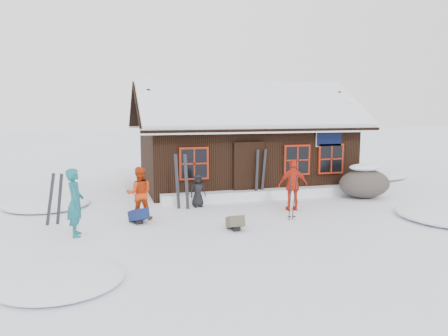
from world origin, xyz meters
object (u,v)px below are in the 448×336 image
Objects in this scene: skier_orange_right at (293,185)px; boulder at (364,182)px; skier_teal at (75,202)px; ski_poles at (292,198)px; skier_crouched at (198,191)px; backpack_blue at (139,218)px; ski_pair_left at (55,200)px; backpack_olive at (235,224)px; skier_orange_left at (139,193)px.

skier_orange_right reaches higher than boulder.
skier_teal reaches higher than ski_poles.
skier_crouched is 2.63m from backpack_blue.
ski_poles is (6.63, -1.23, -0.07)m from ski_pair_left.
ski_poles is 2.10m from backpack_olive.
backpack_blue is (-0.06, -0.38, -0.63)m from skier_orange_left.
boulder is at bearing 17.00° from ski_pair_left.
skier_crouched is 0.57× the size of boulder.
ski_poles is at bearing -29.53° from backpack_blue.
ski_poles reaches higher than backpack_olive.
skier_teal is 2.12m from skier_orange_left.
skier_crouched is 4.48m from ski_pair_left.
boulder is at bearing -79.10° from skier_teal.
ski_poles is at bearing 1.14° from ski_pair_left.
boulder is at bearing -9.42° from backpack_blue.
skier_teal is at bearing -150.93° from skier_crouched.
boulder is at bearing 29.70° from ski_poles.
skier_orange_left is 2.91× the size of backpack_olive.
ski_pair_left is (-7.14, 0.16, -0.10)m from skier_orange_right.
skier_orange_left is at bearing 164.67° from ski_poles.
skier_teal reaches higher than backpack_olive.
skier_teal is 1.07× the size of skier_orange_right.
ski_pair_left is at bearing 23.02° from skier_teal.
skier_teal reaches higher than backpack_blue.
boulder is 4.47m from ski_poles.
ski_pair_left reaches higher than backpack_blue.
skier_teal is 6.02m from ski_poles.
skier_orange_left is 2.79× the size of backpack_blue.
boulder is at bearing -153.14° from skier_orange_right.
ski_poles is at bearing 167.83° from skier_orange_left.
boulder is 1.26× the size of ski_pair_left.
boulder is at bearing 28.08° from backpack_olive.
ski_pair_left is at bearing 169.47° from ski_poles.
skier_crouched reaches higher than backpack_olive.
skier_orange_left is 0.96× the size of skier_orange_right.
skier_crouched is at bearing 26.54° from ski_pair_left.
skier_teal is 0.91× the size of boulder.
skier_orange_left reaches higher than backpack_blue.
ski_pair_left is 5.08m from backpack_olive.
skier_orange_left reaches higher than backpack_olive.
skier_teal reaches higher than ski_pair_left.
skier_orange_left is 8.26m from boulder.
backpack_blue is at bearing 0.95° from ski_pair_left.
boulder reaches higher than skier_crouched.
backpack_blue is 2.83m from backpack_olive.
skier_crouched is at bearing 18.22° from backpack_blue.
skier_teal is 3.24× the size of backpack_olive.
skier_orange_left is 2.32m from ski_pair_left.
ski_pair_left is (-10.51, -0.98, 0.14)m from boulder.
skier_orange_right is at bearing -29.39° from skier_crouched.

